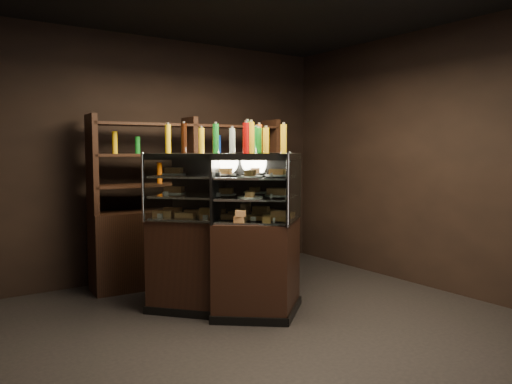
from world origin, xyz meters
TOP-DOWN VIEW (x-y plane):
  - ground at (0.00, 0.00)m, footprint 5.00×5.00m
  - room_shell at (0.00, 0.00)m, footprint 5.02×5.02m
  - display_case at (0.29, 0.85)m, footprint 1.87×1.59m
  - food_display at (0.29, 0.84)m, footprint 1.39×1.11m
  - bottles_top at (0.29, 0.85)m, footprint 1.21×0.98m
  - potted_conifer at (0.63, 1.40)m, footprint 0.35×0.35m
  - back_shelving at (0.34, 2.05)m, footprint 2.41×0.58m

SIDE VIEW (x-z plane):
  - ground at x=0.00m, z-range 0.00..0.00m
  - potted_conifer at x=0.63m, z-range 0.05..0.80m
  - display_case at x=0.29m, z-range -0.27..1.32m
  - back_shelving at x=0.34m, z-range -0.39..1.61m
  - food_display at x=0.29m, z-range 0.93..1.41m
  - bottles_top at x=0.29m, z-range 1.57..1.87m
  - room_shell at x=0.00m, z-range 0.44..3.45m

